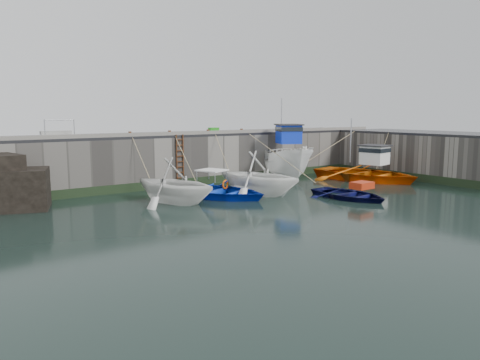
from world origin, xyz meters
TOP-DOWN VIEW (x-y plane):
  - ground at (0.00, 0.00)m, footprint 120.00×120.00m
  - quay_back at (0.00, 12.50)m, footprint 30.00×5.00m
  - quay_right at (14.50, 2.50)m, footprint 5.00×15.00m
  - road_back at (0.00, 12.50)m, footprint 30.00×5.00m
  - road_right at (14.50, 2.50)m, footprint 5.00×15.00m
  - kerb_back at (0.00, 10.15)m, footprint 30.00×0.30m
  - algae_back at (0.00, 9.96)m, footprint 30.00×0.08m
  - algae_right at (11.96, 2.50)m, footprint 0.08×15.00m
  - ladder at (-2.00, 9.91)m, footprint 0.51×0.08m
  - boat_near_white at (-4.59, 5.74)m, footprint 5.68×6.08m
  - boat_near_white_rope at (-4.59, 9.12)m, footprint 0.04×3.14m
  - boat_near_blue at (-1.87, 5.72)m, footprint 5.71×6.57m
  - boat_near_blue_rope at (-1.87, 9.11)m, footprint 0.04×3.15m
  - boat_near_blacktrim at (0.33, 5.21)m, footprint 5.85×6.29m
  - boat_near_blacktrim_rope at (0.33, 8.85)m, footprint 0.04×3.47m
  - boat_near_navy at (3.56, 1.45)m, footprint 3.40×4.60m
  - boat_near_navy_rope at (3.56, 6.97)m, footprint 0.04×6.59m
  - boat_far_white at (5.50, 8.84)m, footprint 5.52×7.79m
  - boat_far_orange at (9.51, 5.28)m, footprint 6.37×7.96m
  - fish_crate at (1.81, 12.16)m, footprint 0.69×0.51m
  - railing at (-8.75, 11.25)m, footprint 1.60×1.05m
  - bollard_a at (-5.00, 10.25)m, footprint 0.18×0.18m
  - bollard_b at (-2.50, 10.25)m, footprint 0.18×0.18m
  - bollard_c at (0.20, 10.25)m, footprint 0.18×0.18m
  - bollard_d at (2.80, 10.25)m, footprint 0.18×0.18m
  - bollard_e at (6.00, 10.25)m, footprint 0.18×0.18m

SIDE VIEW (x-z plane):
  - ground at x=0.00m, z-range 0.00..0.00m
  - boat_near_white at x=-4.59m, z-range -1.29..1.29m
  - boat_near_white_rope at x=-4.59m, z-range -1.55..1.55m
  - boat_near_blue at x=-1.87m, z-range -0.57..0.57m
  - boat_near_blue_rope at x=-1.87m, z-range -1.55..1.55m
  - boat_near_blacktrim at x=0.33m, z-range -1.35..1.35m
  - boat_near_blacktrim_rope at x=0.33m, z-range -1.55..1.55m
  - boat_near_navy at x=3.56m, z-range -0.46..0.46m
  - boat_near_navy_rope at x=3.56m, z-range -1.55..1.55m
  - algae_back at x=0.00m, z-range 0.00..0.50m
  - algae_right at x=11.96m, z-range 0.00..0.50m
  - boat_far_orange at x=9.51m, z-range -1.76..2.71m
  - boat_far_white at x=5.50m, z-range -1.73..4.09m
  - quay_back at x=0.00m, z-range 0.00..3.00m
  - quay_right at x=14.50m, z-range 0.00..3.00m
  - ladder at x=-2.00m, z-range -0.01..3.19m
  - road_back at x=0.00m, z-range 3.00..3.16m
  - road_right at x=14.50m, z-range 3.00..3.16m
  - kerb_back at x=0.00m, z-range 3.16..3.36m
  - bollard_a at x=-5.00m, z-range 3.16..3.44m
  - bollard_b at x=-2.50m, z-range 3.16..3.44m
  - bollard_c at x=0.20m, z-range 3.16..3.44m
  - bollard_d at x=2.80m, z-range 3.16..3.44m
  - bollard_e at x=6.00m, z-range 3.16..3.44m
  - fish_crate at x=1.81m, z-range 3.16..3.48m
  - railing at x=-8.75m, z-range 2.86..3.86m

